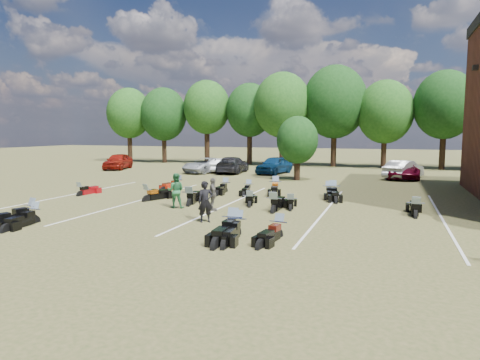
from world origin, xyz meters
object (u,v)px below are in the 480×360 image
at_px(person_grey, 213,194).
at_px(motorcycle_3, 232,235).
at_px(motorcycle_7, 81,196).
at_px(person_black, 205,202).
at_px(car_0, 118,161).
at_px(motorcycle_0, 34,223).
at_px(car_4, 274,165).
at_px(motorcycle_14, 179,188).
at_px(person_green, 176,191).

xyz_separation_m(person_grey, motorcycle_3, (2.54, -4.22, -0.79)).
bearing_deg(person_grey, motorcycle_7, 47.31).
bearing_deg(person_black, motorcycle_7, 122.98).
relative_size(car_0, motorcycle_0, 2.17).
xyz_separation_m(motorcycle_3, motorcycle_7, (-11.75, 6.06, 0.00)).
bearing_deg(person_grey, person_black, 164.65).
height_order(car_4, motorcycle_14, car_4).
bearing_deg(motorcycle_0, car_4, 73.26).
xyz_separation_m(car_0, person_black, (18.51, -20.11, 0.06)).
bearing_deg(person_grey, person_green, 55.56).
relative_size(person_green, person_grey, 1.09).
xyz_separation_m(person_black, motorcycle_0, (-6.52, -2.55, -0.86)).
bearing_deg(person_green, car_0, -64.20).
bearing_deg(person_green, person_grey, 160.81).
height_order(person_green, motorcycle_7, person_green).
distance_m(person_black, motorcycle_0, 7.06).
bearing_deg(person_black, motorcycle_3, -77.75).
bearing_deg(motorcycle_14, motorcycle_7, -115.08).
bearing_deg(car_4, motorcycle_0, -87.67).
xyz_separation_m(person_green, motorcycle_0, (-3.80, -5.09, -0.86)).
distance_m(person_green, motorcycle_3, 6.35).
distance_m(car_0, motorcycle_7, 18.05).
xyz_separation_m(person_grey, motorcycle_0, (-5.82, -4.98, -0.79)).
bearing_deg(car_4, person_green, -78.52).
bearing_deg(car_0, motorcycle_14, -57.06).
xyz_separation_m(person_green, motorcycle_7, (-7.18, 1.73, -0.86)).
distance_m(car_4, motorcycle_7, 18.10).
relative_size(motorcycle_3, motorcycle_14, 1.16).
height_order(motorcycle_0, motorcycle_7, motorcycle_0).
distance_m(motorcycle_0, motorcycle_7, 7.61).
bearing_deg(motorcycle_14, car_4, 86.44).
xyz_separation_m(person_black, motorcycle_3, (1.85, -1.79, -0.86)).
relative_size(person_grey, motorcycle_14, 0.74).
bearing_deg(motorcycle_3, motorcycle_7, 149.92).
bearing_deg(person_green, person_black, 120.87).
relative_size(person_black, person_grey, 1.08).
bearing_deg(motorcycle_0, person_grey, 33.33).
distance_m(person_grey, motorcycle_0, 7.70).
relative_size(motorcycle_0, motorcycle_3, 0.87).
bearing_deg(car_0, motorcycle_0, -77.93).
height_order(person_green, motorcycle_3, person_green).
bearing_deg(motorcycle_3, person_grey, 118.31).
xyz_separation_m(motorcycle_0, motorcycle_3, (8.37, 0.76, 0.00)).
distance_m(car_4, person_green, 18.27).
height_order(motorcycle_0, motorcycle_14, motorcycle_0).
height_order(car_0, person_green, person_green).
distance_m(person_black, person_grey, 2.53).
bearing_deg(car_4, motorcycle_14, -94.69).
distance_m(person_grey, motorcycle_14, 8.66).
distance_m(car_0, motorcycle_14, 16.59).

